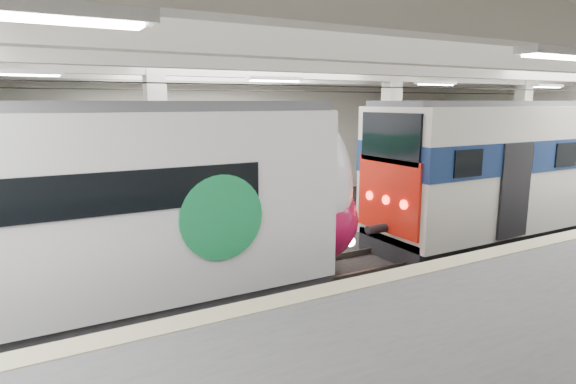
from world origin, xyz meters
TOP-DOWN VIEW (x-y plane):
  - station_hall at (0.00, -1.74)m, footprint 36.00×24.00m
  - modern_emu at (-5.15, -0.00)m, footprint 13.42×2.77m
  - older_rer at (8.90, 0.00)m, footprint 13.18×2.91m

SIDE VIEW (x-z plane):
  - modern_emu at x=-5.15m, z-range -0.03..4.31m
  - older_rer at x=8.90m, z-range 0.11..4.47m
  - station_hall at x=0.00m, z-range 0.37..6.12m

